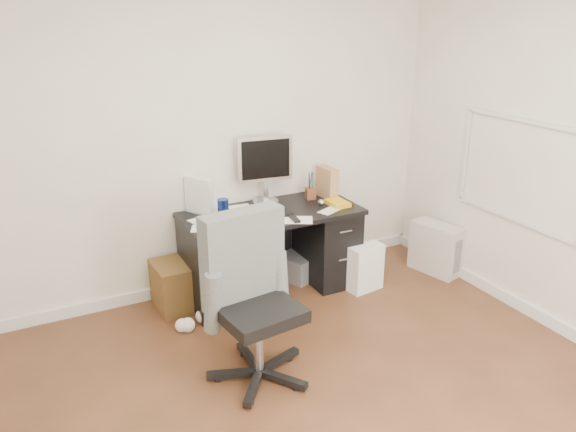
% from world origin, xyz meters
% --- Properties ---
extents(ground, '(4.00, 4.00, 0.00)m').
position_xyz_m(ground, '(0.00, 0.00, 0.00)').
color(ground, '#432815').
rests_on(ground, ground).
extents(room_shell, '(4.02, 4.02, 2.71)m').
position_xyz_m(room_shell, '(0.03, 0.03, 1.66)').
color(room_shell, beige).
rests_on(room_shell, ground).
extents(desk, '(1.50, 0.70, 0.75)m').
position_xyz_m(desk, '(0.30, 1.65, 0.40)').
color(desk, black).
rests_on(desk, ground).
extents(loose_papers, '(1.10, 0.60, 0.00)m').
position_xyz_m(loose_papers, '(0.10, 1.60, 0.75)').
color(loose_papers, white).
rests_on(loose_papers, desk).
extents(lcd_monitor, '(0.51, 0.33, 0.61)m').
position_xyz_m(lcd_monitor, '(0.35, 1.87, 1.05)').
color(lcd_monitor, '#AEAEB3').
rests_on(lcd_monitor, desk).
extents(keyboard, '(0.48, 0.20, 0.03)m').
position_xyz_m(keyboard, '(0.19, 1.56, 0.76)').
color(keyboard, black).
rests_on(keyboard, desk).
extents(computer_mouse, '(0.07, 0.07, 0.06)m').
position_xyz_m(computer_mouse, '(0.75, 1.59, 0.78)').
color(computer_mouse, '#AEAEB3').
rests_on(computer_mouse, desk).
extents(travel_mug, '(0.10, 0.10, 0.20)m').
position_xyz_m(travel_mug, '(-0.15, 1.58, 0.85)').
color(travel_mug, navy).
rests_on(travel_mug, desk).
extents(white_binder, '(0.24, 0.29, 0.31)m').
position_xyz_m(white_binder, '(-0.25, 1.88, 0.90)').
color(white_binder, white).
rests_on(white_binder, desk).
extents(magazine_file, '(0.13, 0.25, 0.28)m').
position_xyz_m(magazine_file, '(0.91, 1.77, 0.89)').
color(magazine_file, '#A3714E').
rests_on(magazine_file, desk).
extents(pen_cup, '(0.12, 0.12, 0.25)m').
position_xyz_m(pen_cup, '(0.76, 1.79, 0.87)').
color(pen_cup, '#562918').
rests_on(pen_cup, desk).
extents(yellow_book, '(0.17, 0.21, 0.04)m').
position_xyz_m(yellow_book, '(0.89, 1.54, 0.77)').
color(yellow_book, '#EFAD1A').
rests_on(yellow_book, desk).
extents(paper_remote, '(0.31, 0.29, 0.02)m').
position_xyz_m(paper_remote, '(0.40, 1.37, 0.76)').
color(paper_remote, white).
rests_on(paper_remote, desk).
extents(office_chair, '(0.73, 0.73, 1.15)m').
position_xyz_m(office_chair, '(-0.31, 0.57, 0.57)').
color(office_chair, '#4A4C4A').
rests_on(office_chair, ground).
extents(pc_tower, '(0.32, 0.51, 0.48)m').
position_xyz_m(pc_tower, '(1.84, 1.30, 0.24)').
color(pc_tower, beige).
rests_on(pc_tower, ground).
extents(shopping_bag, '(0.34, 0.26, 0.42)m').
position_xyz_m(shopping_bag, '(1.05, 1.30, 0.21)').
color(shopping_bag, white).
rests_on(shopping_bag, ground).
extents(wicker_basket, '(0.42, 0.42, 0.40)m').
position_xyz_m(wicker_basket, '(-0.50, 1.75, 0.20)').
color(wicker_basket, '#533319').
rests_on(wicker_basket, ground).
extents(desk_printer, '(0.47, 0.44, 0.22)m').
position_xyz_m(desk_printer, '(0.67, 1.79, 0.11)').
color(desk_printer, slate).
rests_on(desk_printer, ground).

